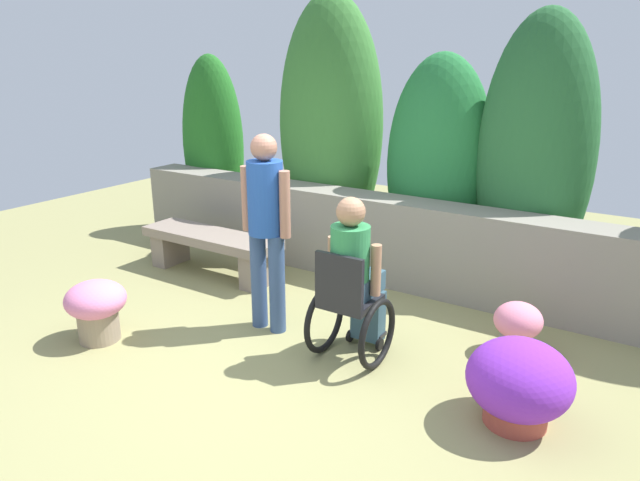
% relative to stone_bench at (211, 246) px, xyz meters
% --- Properties ---
extents(ground_plane, '(12.76, 12.76, 0.00)m').
position_rel_stone_bench_xyz_m(ground_plane, '(1.75, -1.29, -0.32)').
color(ground_plane, '#8F8C58').
extents(stone_retaining_wall, '(6.77, 0.43, 0.91)m').
position_rel_stone_bench_xyz_m(stone_retaining_wall, '(1.75, 0.86, 0.14)').
color(stone_retaining_wall, gray).
rests_on(stone_retaining_wall, ground).
extents(hedge_backdrop, '(7.40, 1.09, 3.01)m').
position_rel_stone_bench_xyz_m(hedge_backdrop, '(2.35, 1.45, 1.03)').
color(hedge_backdrop, '#236922').
rests_on(hedge_backdrop, ground).
extents(stone_bench, '(1.66, 0.47, 0.47)m').
position_rel_stone_bench_xyz_m(stone_bench, '(0.00, 0.00, 0.00)').
color(stone_bench, gray).
rests_on(stone_bench, ground).
extents(person_in_wheelchair, '(0.53, 0.66, 1.33)m').
position_rel_stone_bench_xyz_m(person_in_wheelchair, '(2.21, -0.77, 0.30)').
color(person_in_wheelchair, black).
rests_on(person_in_wheelchair, ground).
extents(person_standing_companion, '(0.49, 0.30, 1.72)m').
position_rel_stone_bench_xyz_m(person_standing_companion, '(1.34, -0.72, 0.67)').
color(person_standing_companion, '#364E7B').
rests_on(person_standing_companion, ground).
extents(flower_pot_purple_near, '(0.50, 0.50, 0.53)m').
position_rel_stone_bench_xyz_m(flower_pot_purple_near, '(0.26, -1.68, -0.01)').
color(flower_pot_purple_near, gray).
rests_on(flower_pot_purple_near, ground).
extents(flower_pot_terracotta_by_wall, '(0.38, 0.38, 0.44)m').
position_rel_stone_bench_xyz_m(flower_pot_terracotta_by_wall, '(3.30, 0.00, -0.08)').
color(flower_pot_terracotta_by_wall, gray).
rests_on(flower_pot_terracotta_by_wall, ground).
extents(flower_pot_red_accent, '(0.68, 0.68, 0.58)m').
position_rel_stone_bench_xyz_m(flower_pot_red_accent, '(3.55, -0.95, -0.02)').
color(flower_pot_red_accent, '#A84539').
rests_on(flower_pot_red_accent, ground).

